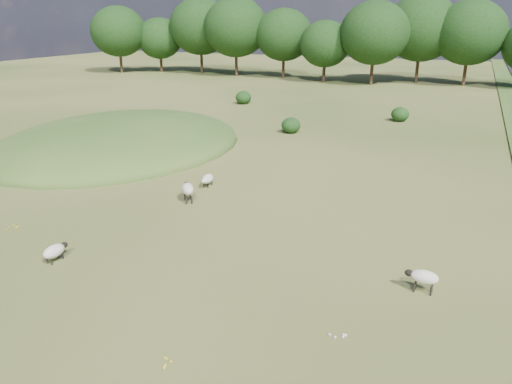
# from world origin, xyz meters

# --- Properties ---
(ground) EXTENTS (160.00, 160.00, 0.00)m
(ground) POSITION_xyz_m (0.00, 20.00, 0.00)
(ground) COLOR #344B17
(ground) RESTS_ON ground
(mound) EXTENTS (16.00, 20.00, 4.00)m
(mound) POSITION_xyz_m (-12.00, 12.00, 0.00)
(mound) COLOR #33561E
(mound) RESTS_ON ground
(treeline) EXTENTS (96.28, 14.66, 11.70)m
(treeline) POSITION_xyz_m (-1.06, 55.44, 6.57)
(treeline) COLOR black
(treeline) RESTS_ON ground
(shrubs) EXTENTS (18.14, 12.79, 1.36)m
(shrubs) POSITION_xyz_m (-3.54, 27.67, 0.64)
(shrubs) COLOR black
(shrubs) RESTS_ON ground
(sheep_0) EXTENTS (0.60, 1.18, 0.67)m
(sheep_0) POSITION_xyz_m (-1.91, 6.43, 0.42)
(sheep_0) COLOR beige
(sheep_0) RESTS_ON ground
(sheep_1) EXTENTS (1.12, 0.53, 0.81)m
(sheep_1) POSITION_xyz_m (9.96, -0.48, 0.56)
(sheep_1) COLOR beige
(sheep_1) RESTS_ON ground
(sheep_2) EXTENTS (0.53, 1.14, 0.65)m
(sheep_2) POSITION_xyz_m (-2.98, -3.57, 0.41)
(sheep_2) COLOR beige
(sheep_2) RESTS_ON ground
(sheep_3) EXTENTS (1.13, 1.29, 0.95)m
(sheep_3) POSITION_xyz_m (-1.67, 3.97, 0.67)
(sheep_3) COLOR beige
(sheep_3) RESTS_ON ground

